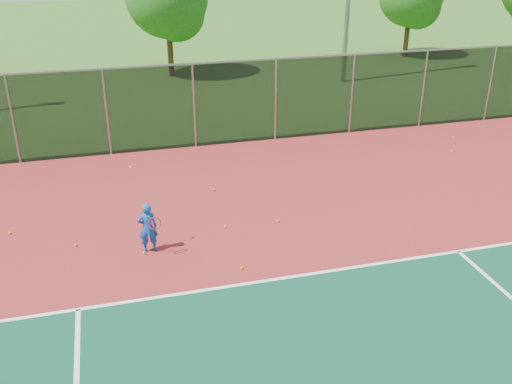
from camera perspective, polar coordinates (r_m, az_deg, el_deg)
ground at (r=11.93m, az=19.32°, el=-14.25°), size 120.00×120.00×0.00m
court_apron at (r=13.25m, az=14.64°, el=-9.16°), size 30.00×20.00×0.02m
fence_back at (r=21.03m, az=1.96°, el=9.29°), size 30.00×0.06×3.03m
tennis_player at (r=14.05m, az=-10.78°, el=-3.49°), size 0.59×0.57×2.25m
practice_ball_0 at (r=14.99m, az=-17.60°, el=-5.06°), size 0.07×0.07×0.07m
practice_ball_1 at (r=15.43m, az=2.23°, el=-2.88°), size 0.07×0.07×0.07m
practice_ball_2 at (r=14.23m, az=-11.11°, el=-5.99°), size 0.07×0.07×0.07m
practice_ball_3 at (r=22.77m, az=19.15°, el=5.15°), size 0.07×0.07×0.07m
practice_ball_4 at (r=21.35m, az=19.00°, el=3.88°), size 0.07×0.07×0.07m
practice_ball_5 at (r=15.13m, az=-3.10°, el=-3.50°), size 0.07×0.07×0.07m
practice_ball_6 at (r=13.39m, az=-1.43°, el=-7.60°), size 0.07×0.07×0.07m
practice_ball_7 at (r=16.15m, az=-23.41°, el=-3.76°), size 0.07×0.07×0.07m
practice_ball_8 at (r=17.27m, az=-4.25°, el=0.26°), size 0.07×0.07×0.07m
tree_back_left at (r=30.65m, az=-8.67°, el=18.41°), size 4.19×4.19×6.15m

